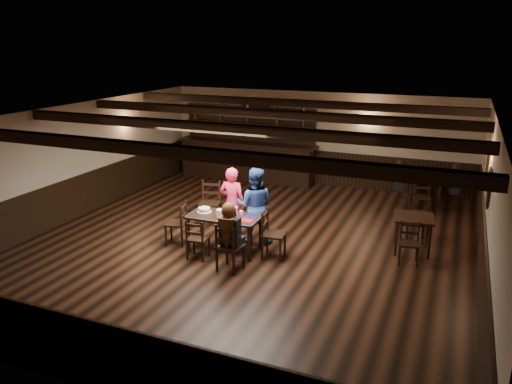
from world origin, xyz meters
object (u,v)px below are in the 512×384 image
at_px(cake, 204,210).
at_px(bar_counter, 247,155).
at_px(chair_near_left, 196,237).
at_px(man_blue, 255,206).
at_px(woman_pink, 232,203).
at_px(dining_table, 224,220).
at_px(chair_near_right, 228,244).

bearing_deg(cake, bar_counter, 104.21).
relative_size(chair_near_left, man_blue, 0.51).
distance_m(cake, bar_counter, 5.37).
relative_size(woman_pink, cake, 5.35).
height_order(chair_near_left, cake, cake).
xyz_separation_m(chair_near_left, man_blue, (0.69, 1.26, 0.33)).
bearing_deg(dining_table, chair_near_right, -60.29).
xyz_separation_m(man_blue, cake, (-0.86, -0.61, -0.02)).
height_order(chair_near_right, cake, chair_near_right).
bearing_deg(cake, dining_table, -6.55).
bearing_deg(cake, man_blue, 35.05).
bearing_deg(chair_near_right, bar_counter, 110.47).
bearing_deg(dining_table, woman_pink, 102.40).
xyz_separation_m(chair_near_right, bar_counter, (-2.28, 6.10, 0.18)).
xyz_separation_m(dining_table, chair_near_left, (-0.31, -0.60, -0.18)).
bearing_deg(man_blue, woman_pink, -18.29).
xyz_separation_m(woman_pink, man_blue, (0.54, -0.05, 0.03)).
xyz_separation_m(chair_near_left, woman_pink, (0.15, 1.31, 0.30)).
height_order(dining_table, chair_near_left, chair_near_left).
distance_m(chair_near_left, man_blue, 1.48).
bearing_deg(man_blue, chair_near_left, 48.11).
xyz_separation_m(dining_table, man_blue, (0.38, 0.66, 0.15)).
distance_m(chair_near_left, chair_near_right, 0.82).
bearing_deg(chair_near_left, bar_counter, 104.25).
bearing_deg(dining_table, man_blue, 59.89).
height_order(cake, bar_counter, bar_counter).
bearing_deg(chair_near_left, cake, 104.57).
distance_m(chair_near_left, cake, 0.75).
relative_size(chair_near_left, chair_near_right, 0.89).
xyz_separation_m(chair_near_right, man_blue, (-0.09, 1.50, 0.27)).
height_order(woman_pink, cake, woman_pink).
bearing_deg(chair_near_left, woman_pink, 83.32).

